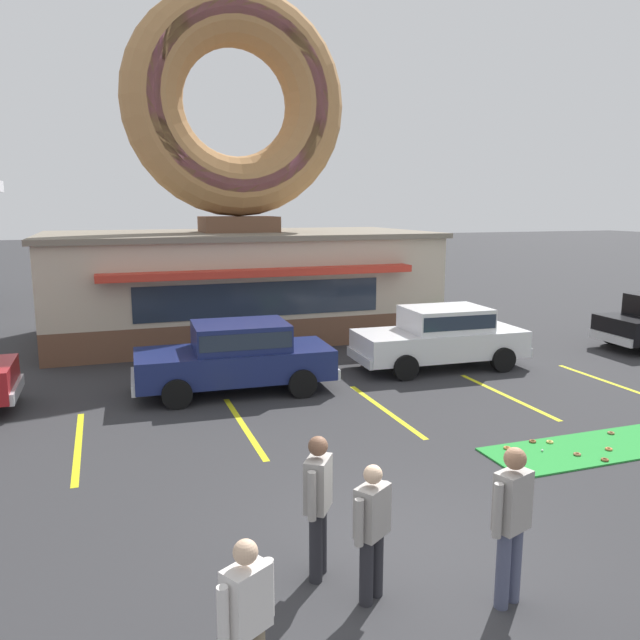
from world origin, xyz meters
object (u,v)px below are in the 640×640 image
object	(u,v)px
trash_bin	(435,323)
pedestrian_clipboard_woman	(512,518)
pedestrian_hooded_kid	(247,619)
pedestrian_leather_jacket_man	(318,500)
car_navy	(237,354)
golf_ball	(542,450)
car_white	(441,335)
pedestrian_blue_sweater_man	(372,527)

from	to	relation	value
trash_bin	pedestrian_clipboard_woman	bearing A→B (deg)	-116.29
pedestrian_hooded_kid	pedestrian_clipboard_woman	world-z (taller)	pedestrian_clipboard_woman
pedestrian_leather_jacket_man	car_navy	bearing A→B (deg)	85.27
pedestrian_clipboard_woman	trash_bin	distance (m)	13.68
golf_ball	car_white	xyz separation A→B (m)	(1.30, 5.72, 0.82)
pedestrian_hooded_kid	pedestrian_clipboard_woman	size ratio (longest dim) A/B	0.89
pedestrian_leather_jacket_man	pedestrian_blue_sweater_man	bearing A→B (deg)	-55.90
car_navy	pedestrian_blue_sweater_man	xyz separation A→B (m)	(-0.22, -8.09, -0.03)
pedestrian_hooded_kid	trash_bin	size ratio (longest dim) A/B	1.61
pedestrian_blue_sweater_man	golf_ball	bearing A→B (deg)	31.79
golf_ball	car_white	world-z (taller)	car_white
pedestrian_blue_sweater_man	pedestrian_hooded_kid	bearing A→B (deg)	-146.26
car_white	pedestrian_leather_jacket_man	xyz separation A→B (m)	(-6.14, -7.87, 0.07)
golf_ball	car_navy	world-z (taller)	car_navy
car_white	pedestrian_clipboard_woman	distance (m)	10.03
car_white	pedestrian_leather_jacket_man	world-z (taller)	pedestrian_leather_jacket_man
car_navy	pedestrian_hooded_kid	xyz separation A→B (m)	(-1.81, -9.15, -0.01)
car_white	car_navy	bearing A→B (deg)	-176.08
golf_ball	pedestrian_hooded_kid	world-z (taller)	pedestrian_hooded_kid
pedestrian_blue_sweater_man	pedestrian_leather_jacket_man	world-z (taller)	pedestrian_leather_jacket_man
golf_ball	car_white	bearing A→B (deg)	77.18
trash_bin	car_white	bearing A→B (deg)	-117.20
pedestrian_leather_jacket_man	trash_bin	size ratio (longest dim) A/B	1.74
car_white	pedestrian_clipboard_woman	size ratio (longest dim) A/B	2.62
car_white	pedestrian_blue_sweater_man	xyz separation A→B (m)	(-5.74, -8.47, -0.03)
car_white	trash_bin	distance (m)	3.66
pedestrian_leather_jacket_man	pedestrian_clipboard_woman	size ratio (longest dim) A/B	0.96
car_navy	pedestrian_hooded_kid	bearing A→B (deg)	-101.18
pedestrian_blue_sweater_man	pedestrian_clipboard_woman	distance (m)	1.46
pedestrian_hooded_kid	pedestrian_clipboard_woman	bearing A→B (deg)	9.96
pedestrian_clipboard_woman	pedestrian_leather_jacket_man	bearing A→B (deg)	146.89
pedestrian_blue_sweater_man	car_navy	bearing A→B (deg)	88.46
golf_ball	car_navy	xyz separation A→B (m)	(-4.22, 5.34, 0.82)
car_navy	pedestrian_blue_sweater_man	world-z (taller)	car_navy
trash_bin	car_navy	bearing A→B (deg)	-153.27
golf_ball	pedestrian_hooded_kid	bearing A→B (deg)	-147.68
car_white	trash_bin	xyz separation A→B (m)	(1.66, 3.24, -0.37)
golf_ball	trash_bin	distance (m)	9.45
car_white	car_navy	distance (m)	5.53
pedestrian_hooded_kid	trash_bin	bearing A→B (deg)	54.85
car_navy	pedestrian_leather_jacket_man	world-z (taller)	pedestrian_leather_jacket_man
golf_ball	car_navy	size ratio (longest dim) A/B	0.01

